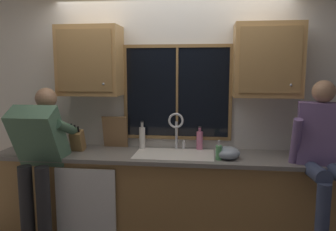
{
  "coord_description": "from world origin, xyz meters",
  "views": [
    {
      "loc": [
        0.41,
        -3.55,
        1.78
      ],
      "look_at": [
        0.01,
        -0.3,
        1.32
      ],
      "focal_mm": 35.34,
      "sensor_mm": 36.0,
      "label": 1
    }
  ],
  "objects_px": {
    "knife_block": "(78,141)",
    "bottle_green_glass": "(200,140)",
    "person_standing": "(39,153)",
    "soap_dispenser": "(219,152)",
    "bottle_tall_clear": "(142,137)",
    "cutting_board": "(115,132)",
    "mixing_bowl": "(227,153)",
    "person_sitting_on_counter": "(324,146)"
  },
  "relations": [
    {
      "from": "knife_block",
      "to": "bottle_green_glass",
      "type": "relative_size",
      "value": 1.28
    },
    {
      "from": "person_standing",
      "to": "knife_block",
      "type": "distance_m",
      "value": 0.43
    },
    {
      "from": "soap_dispenser",
      "to": "bottle_tall_clear",
      "type": "distance_m",
      "value": 0.88
    },
    {
      "from": "cutting_board",
      "to": "mixing_bowl",
      "type": "distance_m",
      "value": 1.25
    },
    {
      "from": "person_standing",
      "to": "person_sitting_on_counter",
      "type": "height_order",
      "value": "person_sitting_on_counter"
    },
    {
      "from": "knife_block",
      "to": "cutting_board",
      "type": "xyz_separation_m",
      "value": [
        0.35,
        0.21,
        0.06
      ]
    },
    {
      "from": "cutting_board",
      "to": "soap_dispenser",
      "type": "relative_size",
      "value": 1.82
    },
    {
      "from": "bottle_green_glass",
      "to": "cutting_board",
      "type": "bearing_deg",
      "value": -178.53
    },
    {
      "from": "soap_dispenser",
      "to": "bottle_green_glass",
      "type": "distance_m",
      "value": 0.44
    },
    {
      "from": "person_sitting_on_counter",
      "to": "mixing_bowl",
      "type": "relative_size",
      "value": 5.19
    },
    {
      "from": "mixing_bowl",
      "to": "soap_dispenser",
      "type": "xyz_separation_m",
      "value": [
        -0.08,
        -0.06,
        0.02
      ]
    },
    {
      "from": "person_sitting_on_counter",
      "to": "knife_block",
      "type": "distance_m",
      "value": 2.39
    },
    {
      "from": "knife_block",
      "to": "cutting_board",
      "type": "bearing_deg",
      "value": 30.63
    },
    {
      "from": "person_standing",
      "to": "mixing_bowl",
      "type": "distance_m",
      "value": 1.81
    },
    {
      "from": "cutting_board",
      "to": "bottle_tall_clear",
      "type": "xyz_separation_m",
      "value": [
        0.31,
        -0.02,
        -0.05
      ]
    },
    {
      "from": "person_sitting_on_counter",
      "to": "knife_block",
      "type": "bearing_deg",
      "value": 173.31
    },
    {
      "from": "soap_dispenser",
      "to": "bottle_tall_clear",
      "type": "relative_size",
      "value": 0.64
    },
    {
      "from": "soap_dispenser",
      "to": "person_sitting_on_counter",
      "type": "bearing_deg",
      "value": -7.12
    },
    {
      "from": "bottle_tall_clear",
      "to": "mixing_bowl",
      "type": "bearing_deg",
      "value": -18.08
    },
    {
      "from": "bottle_tall_clear",
      "to": "bottle_green_glass",
      "type": "bearing_deg",
      "value": 4.2
    },
    {
      "from": "mixing_bowl",
      "to": "soap_dispenser",
      "type": "relative_size",
      "value": 1.25
    },
    {
      "from": "person_sitting_on_counter",
      "to": "mixing_bowl",
      "type": "height_order",
      "value": "person_sitting_on_counter"
    },
    {
      "from": "cutting_board",
      "to": "bottle_tall_clear",
      "type": "height_order",
      "value": "cutting_board"
    },
    {
      "from": "knife_block",
      "to": "cutting_board",
      "type": "relative_size",
      "value": 0.91
    },
    {
      "from": "person_standing",
      "to": "bottle_tall_clear",
      "type": "bearing_deg",
      "value": 30.23
    },
    {
      "from": "cutting_board",
      "to": "soap_dispenser",
      "type": "xyz_separation_m",
      "value": [
        1.12,
        -0.37,
        -0.1
      ]
    },
    {
      "from": "person_sitting_on_counter",
      "to": "bottle_green_glass",
      "type": "height_order",
      "value": "person_sitting_on_counter"
    },
    {
      "from": "person_sitting_on_counter",
      "to": "cutting_board",
      "type": "bearing_deg",
      "value": 166.58
    },
    {
      "from": "soap_dispenser",
      "to": "bottle_green_glass",
      "type": "height_order",
      "value": "bottle_green_glass"
    },
    {
      "from": "knife_block",
      "to": "soap_dispenser",
      "type": "bearing_deg",
      "value": -6.42
    },
    {
      "from": "knife_block",
      "to": "mixing_bowl",
      "type": "relative_size",
      "value": 1.33
    },
    {
      "from": "person_sitting_on_counter",
      "to": "soap_dispenser",
      "type": "xyz_separation_m",
      "value": [
        -0.91,
        0.11,
        -0.11
      ]
    },
    {
      "from": "cutting_board",
      "to": "mixing_bowl",
      "type": "height_order",
      "value": "cutting_board"
    },
    {
      "from": "person_sitting_on_counter",
      "to": "mixing_bowl",
      "type": "bearing_deg",
      "value": 168.37
    },
    {
      "from": "person_standing",
      "to": "knife_block",
      "type": "bearing_deg",
      "value": 54.14
    },
    {
      "from": "cutting_board",
      "to": "bottle_tall_clear",
      "type": "relative_size",
      "value": 1.17
    },
    {
      "from": "knife_block",
      "to": "bottle_tall_clear",
      "type": "relative_size",
      "value": 1.06
    },
    {
      "from": "bottle_green_glass",
      "to": "person_sitting_on_counter",
      "type": "bearing_deg",
      "value": -24.72
    },
    {
      "from": "mixing_bowl",
      "to": "soap_dispenser",
      "type": "distance_m",
      "value": 0.1
    },
    {
      "from": "cutting_board",
      "to": "bottle_tall_clear",
      "type": "bearing_deg",
      "value": -4.01
    },
    {
      "from": "person_standing",
      "to": "knife_block",
      "type": "height_order",
      "value": "person_standing"
    },
    {
      "from": "person_standing",
      "to": "person_sitting_on_counter",
      "type": "bearing_deg",
      "value": 1.39
    }
  ]
}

